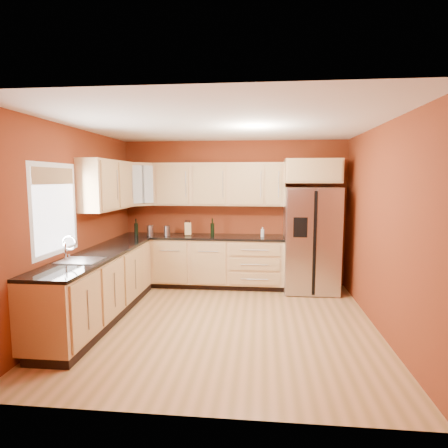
{
  "coord_description": "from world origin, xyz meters",
  "views": [
    {
      "loc": [
        0.51,
        -4.78,
        1.91
      ],
      "look_at": [
        -0.07,
        0.9,
        1.23
      ],
      "focal_mm": 30.0,
      "sensor_mm": 36.0,
      "label": 1
    }
  ],
  "objects": [
    {
      "name": "wine_bottle_a",
      "position": [
        -1.71,
        1.62,
        1.07
      ],
      "size": [
        0.08,
        0.08,
        0.3
      ],
      "primitive_type": null,
      "rotation": [
        0.0,
        0.0,
        0.17
      ],
      "color": "black",
      "rests_on": "countertop_back"
    },
    {
      "name": "wall_back",
      "position": [
        0.0,
        2.0,
        1.3
      ],
      "size": [
        4.0,
        0.04,
        2.6
      ],
      "primitive_type": "cube",
      "color": "maroon",
      "rests_on": "floor"
    },
    {
      "name": "soap_dispenser",
      "position": [
        0.53,
        1.66,
        1.0
      ],
      "size": [
        0.07,
        0.07,
        0.17
      ],
      "primitive_type": "cylinder",
      "rotation": [
        0.0,
        0.0,
        -0.28
      ],
      "color": "silver",
      "rests_on": "countertop_back"
    },
    {
      "name": "countertop_back",
      "position": [
        -0.55,
        1.69,
        0.9
      ],
      "size": [
        2.9,
        0.62,
        0.04
      ],
      "primitive_type": "cube",
      "color": "black",
      "rests_on": "base_cabinets_back"
    },
    {
      "name": "countertop_left",
      "position": [
        -1.69,
        0.0,
        0.9
      ],
      "size": [
        0.62,
        2.8,
        0.04
      ],
      "primitive_type": "cube",
      "color": "black",
      "rests_on": "base_cabinets_left"
    },
    {
      "name": "wine_bottle_b",
      "position": [
        -0.35,
        1.68,
        1.08
      ],
      "size": [
        0.08,
        0.08,
        0.31
      ],
      "primitive_type": null,
      "rotation": [
        0.0,
        0.0,
        -0.22
      ],
      "color": "black",
      "rests_on": "countertop_back"
    },
    {
      "name": "wall_front",
      "position": [
        0.0,
        -2.0,
        1.3
      ],
      "size": [
        4.0,
        0.04,
        2.6
      ],
      "primitive_type": "cube",
      "color": "maroon",
      "rests_on": "floor"
    },
    {
      "name": "over_fridge_cabinet",
      "position": [
        1.35,
        1.7,
        2.05
      ],
      "size": [
        0.92,
        0.6,
        0.4
      ],
      "primitive_type": "cube",
      "color": "tan",
      "rests_on": "wall_back"
    },
    {
      "name": "upper_cabinets_back",
      "position": [
        -0.25,
        1.83,
        1.83
      ],
      "size": [
        2.3,
        0.33,
        0.75
      ],
      "primitive_type": "cube",
      "color": "tan",
      "rests_on": "wall_back"
    },
    {
      "name": "upper_cabinets_left",
      "position": [
        -1.83,
        0.72,
        1.83
      ],
      "size": [
        0.33,
        1.35,
        0.75
      ],
      "primitive_type": "cube",
      "color": "tan",
      "rests_on": "wall_left"
    },
    {
      "name": "floor",
      "position": [
        0.0,
        0.0,
        0.0
      ],
      "size": [
        4.0,
        4.0,
        0.0
      ],
      "primitive_type": "plane",
      "color": "#A1763E",
      "rests_on": "ground"
    },
    {
      "name": "ceiling",
      "position": [
        0.0,
        0.0,
        2.6
      ],
      "size": [
        4.0,
        4.0,
        0.0
      ],
      "primitive_type": "plane",
      "color": "silver",
      "rests_on": "wall_back"
    },
    {
      "name": "sink_faucet",
      "position": [
        -1.69,
        -0.5,
        1.07
      ],
      "size": [
        0.5,
        0.42,
        0.3
      ],
      "primitive_type": null,
      "color": "silver",
      "rests_on": "countertop_left"
    },
    {
      "name": "refrigerator",
      "position": [
        1.35,
        1.62,
        0.89
      ],
      "size": [
        0.9,
        0.75,
        1.78
      ],
      "primitive_type": "cube",
      "color": "#A5A6AA",
      "rests_on": "floor"
    },
    {
      "name": "window",
      "position": [
        -1.98,
        -0.5,
        1.55
      ],
      "size": [
        0.03,
        0.9,
        1.0
      ],
      "primitive_type": "cube",
      "color": "white",
      "rests_on": "wall_left"
    },
    {
      "name": "canister_right",
      "position": [
        -1.15,
        1.63,
        1.01
      ],
      "size": [
        0.11,
        0.11,
        0.17
      ],
      "primitive_type": "cylinder",
      "rotation": [
        0.0,
        0.0,
        0.08
      ],
      "color": "#A5A6AA",
      "rests_on": "countertop_back"
    },
    {
      "name": "base_cabinets_left",
      "position": [
        -1.7,
        0.0,
        0.44
      ],
      "size": [
        0.6,
        2.8,
        0.88
      ],
      "primitive_type": "cube",
      "color": "tan",
      "rests_on": "floor"
    },
    {
      "name": "base_cabinets_back",
      "position": [
        -0.55,
        1.7,
        0.44
      ],
      "size": [
        2.9,
        0.6,
        0.88
      ],
      "primitive_type": "cube",
      "color": "tan",
      "rests_on": "floor"
    },
    {
      "name": "wall_right",
      "position": [
        2.0,
        0.0,
        1.3
      ],
      "size": [
        0.04,
        4.0,
        2.6
      ],
      "primitive_type": "cube",
      "color": "maroon",
      "rests_on": "floor"
    },
    {
      "name": "canister_left",
      "position": [
        -1.46,
        1.63,
        1.01
      ],
      "size": [
        0.14,
        0.14,
        0.18
      ],
      "primitive_type": "cylinder",
      "rotation": [
        0.0,
        0.0,
        0.28
      ],
      "color": "#A5A6AA",
      "rests_on": "countertop_back"
    },
    {
      "name": "knife_block",
      "position": [
        -0.8,
        1.72,
        1.03
      ],
      "size": [
        0.13,
        0.13,
        0.22
      ],
      "primitive_type": "cube",
      "rotation": [
        0.0,
        0.0,
        0.25
      ],
      "color": "tan",
      "rests_on": "countertop_back"
    },
    {
      "name": "corner_upper_cabinet",
      "position": [
        -1.67,
        1.67,
        1.83
      ],
      "size": [
        0.67,
        0.67,
        0.75
      ],
      "primitive_type": "cube",
      "rotation": [
        0.0,
        0.0,
        0.79
      ],
      "color": "tan",
      "rests_on": "wall_back"
    },
    {
      "name": "wall_left",
      "position": [
        -2.0,
        0.0,
        1.3
      ],
      "size": [
        0.04,
        4.0,
        2.6
      ],
      "primitive_type": "cube",
      "color": "maroon",
      "rests_on": "floor"
    }
  ]
}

